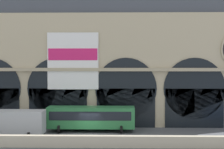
# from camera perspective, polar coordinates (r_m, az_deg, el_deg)

# --- Properties ---
(ground_plane) EXTENTS (200.00, 200.00, 0.00)m
(ground_plane) POSITION_cam_1_polar(r_m,az_deg,el_deg) (39.51, -4.14, -10.66)
(ground_plane) COLOR #54565B
(quay_parapet_wall) EXTENTS (90.00, 0.70, 1.22)m
(quay_parapet_wall) POSITION_cam_1_polar(r_m,az_deg,el_deg) (34.47, -4.94, -11.59)
(quay_parapet_wall) COLOR #B2A891
(quay_parapet_wall) RESTS_ON ground
(station_building) EXTENTS (47.38, 5.25, 19.58)m
(station_building) POSITION_cam_1_polar(r_m,az_deg,el_deg) (45.86, -3.27, 3.10)
(station_building) COLOR #BCAD8C
(station_building) RESTS_ON ground
(box_truck_midwest) EXTENTS (7.50, 2.91, 3.12)m
(box_truck_midwest) POSITION_cam_1_polar(r_m,az_deg,el_deg) (40.23, -16.94, -8.05)
(box_truck_midwest) COLOR white
(box_truck_midwest) RESTS_ON ground
(bus_center) EXTENTS (11.00, 3.25, 3.10)m
(bus_center) POSITION_cam_1_polar(r_m,az_deg,el_deg) (41.58, -3.72, -7.49)
(bus_center) COLOR #2D7A42
(bus_center) RESTS_ON ground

